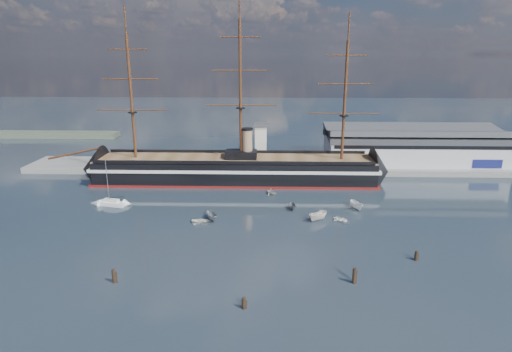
{
  "coord_description": "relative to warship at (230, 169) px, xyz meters",
  "views": [
    {
      "loc": [
        5.9,
        -72.93,
        39.76
      ],
      "look_at": [
        2.52,
        35.0,
        9.0
      ],
      "focal_mm": 30.0,
      "sensor_mm": 36.0,
      "label": 1
    }
  ],
  "objects": [
    {
      "name": "piling_near_left",
      "position": [
        -15.07,
        -64.79,
        -4.04
      ],
      "size": [
        0.64,
        0.64,
        3.43
      ],
      "primitive_type": "cylinder",
      "color": "black",
      "rests_on": "ground"
    },
    {
      "name": "piling_near_right",
      "position": [
        28.14,
        -63.55,
        -4.04
      ],
      "size": [
        0.64,
        0.64,
        3.73
      ],
      "primitive_type": "cylinder",
      "color": "black",
      "rests_on": "ground"
    },
    {
      "name": "piling_near_mid",
      "position": [
        8.78,
        -72.16,
        -4.04
      ],
      "size": [
        0.64,
        0.64,
        2.7
      ],
      "primitive_type": "cylinder",
      "color": "black",
      "rests_on": "ground"
    },
    {
      "name": "motorboat_f",
      "position": [
        36.1,
        -25.04,
        -4.04
      ],
      "size": [
        7.02,
        4.17,
        2.64
      ],
      "primitive_type": "imported",
      "rotation": [
        0.0,
        0.0,
        0.28
      ],
      "color": "white",
      "rests_on": "ground"
    },
    {
      "name": "motorboat_c",
      "position": [
        19.04,
        -25.71,
        -4.04
      ],
      "size": [
        4.99,
        2.12,
        1.95
      ],
      "primitive_type": "imported",
      "rotation": [
        0.0,
        0.0,
        0.07
      ],
      "color": "#585E68",
      "rests_on": "ground"
    },
    {
      "name": "quay_tower",
      "position": [
        9.77,
        13.0,
        5.72
      ],
      "size": [
        5.0,
        5.0,
        15.0
      ],
      "color": "silver",
      "rests_on": "ground"
    },
    {
      "name": "warehouse",
      "position": [
        64.77,
        20.0,
        3.95
      ],
      "size": [
        63.0,
        21.0,
        11.6
      ],
      "color": "#B7BABC",
      "rests_on": "ground"
    },
    {
      "name": "piling_far_right",
      "position": [
        42.25,
        -54.25,
        -4.04
      ],
      "size": [
        0.64,
        0.64,
        2.76
      ],
      "primitive_type": "cylinder",
      "color": "black",
      "rests_on": "ground"
    },
    {
      "name": "sailboat",
      "position": [
        -30.3,
        -24.04,
        -3.23
      ],
      "size": [
        8.29,
        4.21,
        12.73
      ],
      "rotation": [
        0.0,
        0.0,
        -0.25
      ],
      "color": "white",
      "rests_on": "ground"
    },
    {
      "name": "quay",
      "position": [
        16.77,
        16.0,
        -4.04
      ],
      "size": [
        180.0,
        18.0,
        2.0
      ],
      "primitive_type": "cube",
      "color": "slate",
      "rests_on": "ground"
    },
    {
      "name": "ground",
      "position": [
        6.77,
        -20.0,
        -4.04
      ],
      "size": [
        600.0,
        600.0,
        0.0
      ],
      "primitive_type": "plane",
      "color": "#192A35",
      "rests_on": "ground"
    },
    {
      "name": "warship",
      "position": [
        0.0,
        0.0,
        0.0
      ],
      "size": [
        112.9,
        16.55,
        53.94
      ],
      "rotation": [
        0.0,
        0.0,
        0.0
      ],
      "color": "black",
      "rests_on": "ground"
    },
    {
      "name": "motorboat_g",
      "position": [
        24.94,
        -33.42,
        -4.04
      ],
      "size": [
        6.54,
        6.88,
        2.78
      ],
      "primitive_type": "imported",
      "rotation": [
        0.0,
        0.0,
        -0.84
      ],
      "color": "silver",
      "rests_on": "ground"
    },
    {
      "name": "motorboat_e",
      "position": [
        30.85,
        -33.92,
        -4.04
      ],
      "size": [
        2.71,
        2.73,
        1.28
      ],
      "primitive_type": "imported",
      "rotation": [
        0.0,
        0.0,
        0.79
      ],
      "color": "white",
      "rests_on": "ground"
    },
    {
      "name": "motorboat_a",
      "position": [
        -1.37,
        -34.12,
        -4.04
      ],
      "size": [
        6.77,
        4.8,
        2.55
      ],
      "primitive_type": "imported",
      "rotation": [
        0.0,
        0.0,
        0.43
      ],
      "color": "gray",
      "rests_on": "ground"
    },
    {
      "name": "motorboat_d",
      "position": [
        13.41,
        -13.23,
        -4.04
      ],
      "size": [
        5.84,
        5.43,
        2.05
      ],
      "primitive_type": "imported",
      "rotation": [
        0.0,
        0.0,
        0.69
      ],
      "color": "beige",
      "rests_on": "ground"
    },
    {
      "name": "motorboat_b",
      "position": [
        -3.77,
        -35.89,
        -4.04
      ],
      "size": [
        1.3,
        3.07,
        1.42
      ],
      "primitive_type": "imported",
      "rotation": [
        0.0,
        0.0,
        1.6
      ],
      "color": "white",
      "rests_on": "ground"
    }
  ]
}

